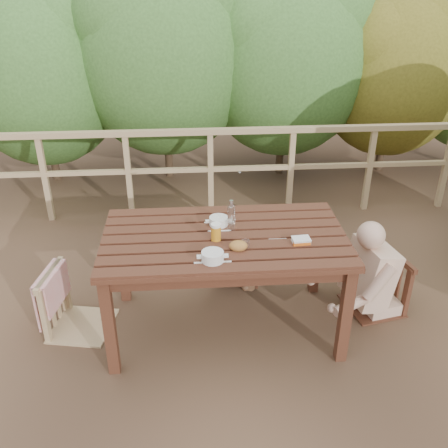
{
  "coord_description": "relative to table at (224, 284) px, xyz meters",
  "views": [
    {
      "loc": [
        -0.24,
        -3.15,
        2.61
      ],
      "look_at": [
        0.0,
        0.05,
        0.9
      ],
      "focal_mm": 40.15,
      "sensor_mm": 36.0,
      "label": 1
    }
  ],
  "objects": [
    {
      "name": "tumbler",
      "position": [
        0.13,
        -0.17,
        0.44
      ],
      "size": [
        0.06,
        0.06,
        0.07
      ],
      "primitive_type": "cylinder",
      "color": "silver",
      "rests_on": "table"
    },
    {
      "name": "chair_left",
      "position": [
        -1.13,
        0.08,
        0.06
      ],
      "size": [
        0.55,
        0.55,
        0.95
      ],
      "primitive_type": "cube",
      "rotation": [
        0.0,
        0.0,
        1.38
      ],
      "color": "tan",
      "rests_on": "ground"
    },
    {
      "name": "railing",
      "position": [
        0.0,
        2.0,
        0.1
      ],
      "size": [
        5.6,
        0.1,
        1.01
      ],
      "primitive_type": "cube",
      "color": "tan",
      "rests_on": "ground"
    },
    {
      "name": "bread_roll",
      "position": [
        0.08,
        -0.2,
        0.45
      ],
      "size": [
        0.13,
        0.1,
        0.08
      ],
      "primitive_type": "ellipsoid",
      "color": "olive",
      "rests_on": "table"
    },
    {
      "name": "chair_far",
      "position": [
        0.16,
        0.76,
        0.06
      ],
      "size": [
        0.57,
        0.57,
        0.94
      ],
      "primitive_type": "cube",
      "rotation": [
        0.0,
        0.0,
        -0.25
      ],
      "color": "#3F2115",
      "rests_on": "ground"
    },
    {
      "name": "table",
      "position": [
        0.0,
        0.0,
        0.0
      ],
      "size": [
        1.77,
        1.0,
        0.82
      ],
      "primitive_type": "cube",
      "color": "#3F2115",
      "rests_on": "ground"
    },
    {
      "name": "butter_tub",
      "position": [
        0.53,
        -0.15,
        0.44
      ],
      "size": [
        0.13,
        0.1,
        0.05
      ],
      "primitive_type": "cube",
      "rotation": [
        0.0,
        0.0,
        0.07
      ],
      "color": "white",
      "rests_on": "table"
    },
    {
      "name": "diner_right",
      "position": [
        1.29,
        0.16,
        0.27
      ],
      "size": [
        0.77,
        0.67,
        1.35
      ],
      "primitive_type": null,
      "rotation": [
        0.0,
        0.0,
        1.78
      ],
      "color": "#D8AE93",
      "rests_on": "ground"
    },
    {
      "name": "ground",
      "position": [
        0.0,
        0.0,
        -0.41
      ],
      "size": [
        60.0,
        60.0,
        0.0
      ],
      "primitive_type": "plane",
      "color": "brown",
      "rests_on": "ground"
    },
    {
      "name": "woman",
      "position": [
        0.16,
        0.78,
        0.17
      ],
      "size": [
        0.59,
        0.67,
        1.15
      ],
      "primitive_type": null,
      "rotation": [
        0.0,
        0.0,
        2.89
      ],
      "color": "black",
      "rests_on": "ground"
    },
    {
      "name": "chair_right",
      "position": [
        1.26,
        0.16,
        0.03
      ],
      "size": [
        0.52,
        0.52,
        0.88
      ],
      "primitive_type": "cube",
      "rotation": [
        0.0,
        0.0,
        -1.36
      ],
      "color": "#3F2115",
      "rests_on": "ground"
    },
    {
      "name": "soup_near",
      "position": [
        -0.11,
        -0.34,
        0.45
      ],
      "size": [
        0.25,
        0.25,
        0.08
      ],
      "primitive_type": "cylinder",
      "color": "white",
      "rests_on": "table"
    },
    {
      "name": "beer_glass",
      "position": [
        -0.07,
        -0.06,
        0.48
      ],
      "size": [
        0.07,
        0.07,
        0.14
      ],
      "primitive_type": "cylinder",
      "color": "orange",
      "rests_on": "table"
    },
    {
      "name": "hedge_row",
      "position": [
        0.4,
        3.2,
        1.49
      ],
      "size": [
        6.6,
        1.6,
        3.8
      ],
      "primitive_type": null,
      "color": "#375F27",
      "rests_on": "ground"
    },
    {
      "name": "soup_far",
      "position": [
        -0.03,
        0.16,
        0.45
      ],
      "size": [
        0.24,
        0.24,
        0.08
      ],
      "primitive_type": "cylinder",
      "color": "white",
      "rests_on": "table"
    },
    {
      "name": "bottle",
      "position": [
        0.06,
        0.1,
        0.53
      ],
      "size": [
        0.06,
        0.06,
        0.25
      ],
      "primitive_type": "cylinder",
      "color": "white",
      "rests_on": "table"
    }
  ]
}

